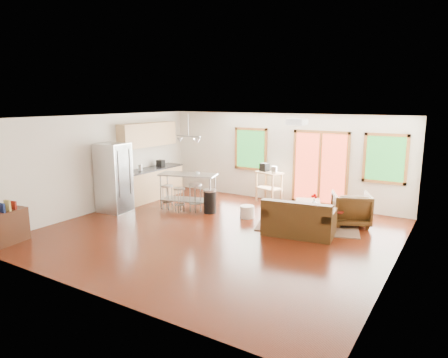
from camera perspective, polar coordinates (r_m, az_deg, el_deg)
The scene contains 29 objects.
floor at distance 9.20m, azimuth -1.00°, elevation -7.73°, with size 7.50×7.00×0.02m, color #351006.
ceiling at distance 8.71m, azimuth -1.05°, elevation 8.81°, with size 7.50×7.00×0.02m, color white.
back_wall at distance 11.92m, azimuth 8.18°, elevation 3.03°, with size 7.50×0.02×2.60m, color silver.
left_wall at distance 11.32m, azimuth -17.24°, elevation 2.20°, with size 0.02×7.00×2.60m, color silver.
right_wall at distance 7.56m, azimuth 23.71°, elevation -2.56°, with size 0.02×7.00×2.60m, color silver.
front_wall at distance 6.29m, azimuth -18.72°, elevation -4.86°, with size 7.50×0.02×2.60m, color silver.
window_left at distance 12.28m, azimuth 3.83°, elevation 4.30°, with size 1.10×0.05×1.30m.
french_doors at distance 11.48m, azimuth 13.54°, elevation 1.50°, with size 1.60×0.05×2.10m.
window_right at distance 11.02m, azimuth 22.04°, elevation 2.70°, with size 1.10×0.05×1.30m.
rug at distance 10.07m, azimuth 11.88°, elevation -6.14°, with size 2.36×1.81×0.02m, color #485639.
loveseat at distance 9.12m, azimuth 10.60°, elevation -5.89°, with size 1.65×1.09×0.82m.
coffee_table at distance 9.88m, azimuth 13.00°, elevation -4.32°, with size 1.21×0.88×0.44m.
armchair at distance 10.11m, azimuth 17.69°, elevation -3.86°, with size 0.85×0.80×0.88m, color #301E0B.
ottoman at distance 10.65m, azimuth 11.84°, elevation -4.10°, with size 0.62×0.62×0.41m, color #301E0B.
pouf at distance 10.29m, azimuth 3.30°, elevation -4.70°, with size 0.36×0.36×0.32m, color beige.
vase at distance 10.00m, azimuth 12.72°, elevation -3.26°, with size 0.20×0.20×0.33m.
book at distance 9.70m, azimuth 15.42°, elevation -3.61°, with size 0.24×0.03×0.32m, color maroon.
cabinets at distance 12.36m, azimuth -10.37°, elevation 1.50°, with size 0.64×2.24×2.30m.
refrigerator at distance 11.12m, azimuth -15.44°, elevation 0.19°, with size 0.82×0.80×1.85m.
island at distance 11.03m, azimuth -5.17°, elevation -0.83°, with size 1.68×1.05×0.99m.
cup at distance 10.93m, azimuth -3.82°, elevation 0.86°, with size 0.13×0.10×0.13m, color white.
bar_stool_a at distance 11.09m, azimuth -8.10°, elevation -1.78°, with size 0.35×0.35×0.67m.
bar_stool_b at distance 10.80m, azimuth -6.40°, elevation -2.16°, with size 0.40×0.40×0.66m.
bar_stool_c at distance 10.77m, azimuth -4.15°, elevation -1.71°, with size 0.40×0.40×0.77m.
trash_can at distance 10.68m, azimuth -2.04°, elevation -3.16°, with size 0.41×0.41×0.64m.
kitchen_cart at distance 11.76m, azimuth 6.38°, elevation 0.41°, with size 0.86×0.69×1.15m.
bookshelf at distance 9.56m, azimuth -28.45°, elevation -5.98°, with size 0.42×0.84×0.95m.
ceiling_flush at distance 8.51m, azimuth 10.37°, elevation 8.04°, with size 0.35×0.35×0.12m, color white.
pendant_light at distance 11.07m, azimuth -5.11°, elevation 5.59°, with size 0.80×0.18×0.79m.
Camera 1 is at (4.72, -7.31, 2.98)m, focal length 32.00 mm.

